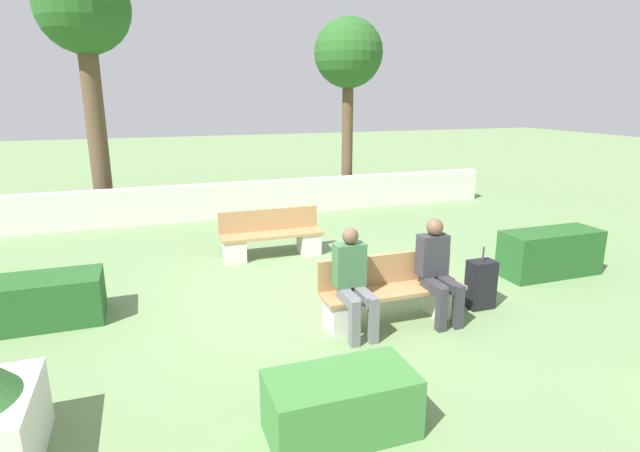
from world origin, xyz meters
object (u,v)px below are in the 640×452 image
person_seated_woman (437,266)px  person_seated_man (353,277)px  tree_leftmost (84,17)px  suitcase (481,284)px  tree_center_left (348,57)px  bench_left_side (272,239)px  bench_front (392,297)px

person_seated_woman → person_seated_man: bearing=-179.9°
person_seated_woman → tree_leftmost: bearing=120.7°
person_seated_man → person_seated_woman: size_ratio=0.99×
suitcase → tree_center_left: size_ratio=0.18×
bench_left_side → tree_leftmost: bearing=117.2°
tree_center_left → person_seated_man: bearing=-111.6°
bench_front → person_seated_woman: size_ratio=1.44×
person_seated_man → suitcase: bearing=2.9°
bench_front → suitcase: size_ratio=2.19×
bench_left_side → suitcase: (2.17, -3.14, 0.02)m
bench_front → tree_leftmost: bearing=117.9°
bench_left_side → tree_center_left: 6.02m
bench_left_side → person_seated_woman: bearing=-75.4°
tree_center_left → bench_front: bearing=-107.5°
tree_leftmost → tree_center_left: size_ratio=1.20×
bench_front → bench_left_side: same height
suitcase → bench_front: bearing=178.1°
suitcase → tree_leftmost: bearing=125.3°
person_seated_man → person_seated_woman: person_seated_woman is taller
tree_center_left → person_seated_woman: bearing=-103.1°
person_seated_woman → suitcase: bearing=7.0°
person_seated_man → person_seated_woman: 1.17m
tree_leftmost → tree_center_left: 6.15m
suitcase → tree_center_left: bearing=82.9°
person_seated_woman → suitcase: (0.78, 0.10, -0.39)m
person_seated_man → tree_leftmost: bearing=113.6°
tree_leftmost → bench_left_side: bearing=-54.2°
person_seated_man → tree_leftmost: (-3.27, 7.48, 3.77)m
bench_front → suitcase: bearing=-1.9°
person_seated_man → person_seated_woman: bearing=0.1°
person_seated_man → suitcase: size_ratio=1.50×
bench_front → bench_left_side: (-0.84, 3.10, -0.00)m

